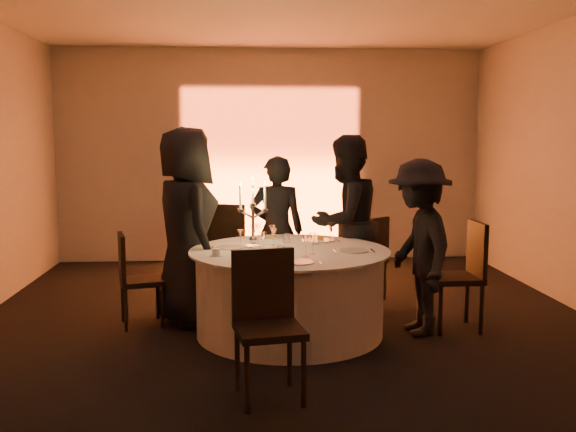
{
  "coord_description": "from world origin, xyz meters",
  "views": [
    {
      "loc": [
        -0.44,
        -5.64,
        1.79
      ],
      "look_at": [
        0.0,
        0.2,
        1.05
      ],
      "focal_mm": 40.0,
      "sensor_mm": 36.0,
      "label": 1
    }
  ],
  "objects": [
    {
      "name": "floor",
      "position": [
        0.0,
        0.0,
        0.0
      ],
      "size": [
        7.0,
        7.0,
        0.0
      ],
      "primitive_type": "plane",
      "color": "black",
      "rests_on": "ground"
    },
    {
      "name": "wall_back",
      "position": [
        0.0,
        3.5,
        1.5
      ],
      "size": [
        7.0,
        0.0,
        7.0
      ],
      "primitive_type": "plane",
      "rotation": [
        1.57,
        0.0,
        0.0
      ],
      "color": "beige",
      "rests_on": "floor"
    },
    {
      "name": "wall_front",
      "position": [
        0.0,
        -3.5,
        1.5
      ],
      "size": [
        7.0,
        0.0,
        7.0
      ],
      "primitive_type": "plane",
      "rotation": [
        -1.57,
        0.0,
        0.0
      ],
      "color": "beige",
      "rests_on": "floor"
    },
    {
      "name": "uplighter_fixture",
      "position": [
        0.0,
        3.2,
        0.05
      ],
      "size": [
        0.25,
        0.12,
        0.1
      ],
      "primitive_type": "cube",
      "color": "black",
      "rests_on": "floor"
    },
    {
      "name": "banquet_table",
      "position": [
        0.0,
        0.0,
        0.38
      ],
      "size": [
        1.8,
        1.8,
        0.77
      ],
      "color": "black",
      "rests_on": "floor"
    },
    {
      "name": "chair_left",
      "position": [
        -1.44,
        0.34,
        0.49
      ],
      "size": [
        0.47,
        0.47,
        0.88
      ],
      "rotation": [
        0.0,
        0.0,
        1.82
      ],
      "color": "black",
      "rests_on": "floor"
    },
    {
      "name": "chair_back_left",
      "position": [
        -0.57,
        1.25,
        0.6
      ],
      "size": [
        0.61,
        0.61,
        1.06
      ],
      "rotation": [
        0.0,
        0.0,
        2.76
      ],
      "color": "black",
      "rests_on": "floor"
    },
    {
      "name": "chair_back_right",
      "position": [
        0.93,
        1.09,
        0.51
      ],
      "size": [
        0.56,
        0.56,
        0.92
      ],
      "rotation": [
        0.0,
        0.0,
        -2.48
      ],
      "color": "black",
      "rests_on": "floor"
    },
    {
      "name": "chair_right",
      "position": [
        1.61,
        0.01,
        0.57
      ],
      "size": [
        0.44,
        0.44,
        1.0
      ],
      "rotation": [
        0.0,
        0.0,
        -1.58
      ],
      "color": "black",
      "rests_on": "floor"
    },
    {
      "name": "chair_front",
      "position": [
        -0.27,
        -1.37,
        0.57
      ],
      "size": [
        0.51,
        0.51,
        1.01
      ],
      "rotation": [
        0.0,
        0.0,
        0.17
      ],
      "color": "black",
      "rests_on": "floor"
    },
    {
      "name": "guest_left",
      "position": [
        -0.95,
        0.41,
        0.93
      ],
      "size": [
        0.91,
        1.07,
        1.87
      ],
      "primitive_type": "imported",
      "rotation": [
        0.0,
        0.0,
        1.98
      ],
      "color": "black",
      "rests_on": "floor"
    },
    {
      "name": "guest_back_left",
      "position": [
        -0.06,
        1.04,
        0.79
      ],
      "size": [
        0.59,
        0.41,
        1.58
      ],
      "primitive_type": "imported",
      "rotation": [
        0.0,
        0.0,
        3.09
      ],
      "color": "black",
      "rests_on": "floor"
    },
    {
      "name": "guest_back_right",
      "position": [
        0.64,
        0.83,
        0.9
      ],
      "size": [
        1.11,
        1.07,
        1.79
      ],
      "primitive_type": "imported",
      "rotation": [
        0.0,
        0.0,
        -2.48
      ],
      "color": "black",
      "rests_on": "floor"
    },
    {
      "name": "guest_right",
      "position": [
        1.16,
        -0.08,
        0.79
      ],
      "size": [
        0.66,
        1.06,
        1.58
      ],
      "primitive_type": "imported",
      "rotation": [
        0.0,
        0.0,
        -1.5
      ],
      "color": "black",
      "rests_on": "floor"
    },
    {
      "name": "plate_left",
      "position": [
        -0.52,
        0.13,
        0.78
      ],
      "size": [
        0.36,
        0.25,
        0.01
      ],
      "color": "white",
      "rests_on": "banquet_table"
    },
    {
      "name": "plate_back_left",
      "position": [
        -0.12,
        0.62,
        0.79
      ],
      "size": [
        0.36,
        0.26,
        0.08
      ],
      "color": "white",
      "rests_on": "banquet_table"
    },
    {
      "name": "plate_back_right",
      "position": [
        0.33,
        0.45,
        0.79
      ],
      "size": [
        0.35,
        0.28,
        0.08
      ],
      "color": "white",
      "rests_on": "banquet_table"
    },
    {
      "name": "plate_right",
      "position": [
        0.56,
        -0.13,
        0.78
      ],
      "size": [
        0.36,
        0.27,
        0.01
      ],
      "color": "white",
      "rests_on": "banquet_table"
    },
    {
      "name": "plate_front",
      "position": [
        0.03,
        -0.6,
        0.78
      ],
      "size": [
        0.36,
        0.24,
        0.01
      ],
      "color": "white",
      "rests_on": "banquet_table"
    },
    {
      "name": "coffee_cup",
      "position": [
        -0.65,
        -0.25,
        0.8
      ],
      "size": [
        0.11,
        0.11,
        0.07
      ],
      "color": "white",
      "rests_on": "banquet_table"
    },
    {
      "name": "candelabra",
      "position": [
        -0.32,
        0.14,
        1.0
      ],
      "size": [
        0.28,
        0.13,
        0.66
      ],
      "color": "silver",
      "rests_on": "banquet_table"
    },
    {
      "name": "wine_glass_a",
      "position": [
        0.18,
        -0.23,
        0.91
      ],
      "size": [
        0.07,
        0.07,
        0.19
      ],
      "color": "silver",
      "rests_on": "banquet_table"
    },
    {
      "name": "wine_glass_b",
      "position": [
        -0.32,
        0.25,
        0.91
      ],
      "size": [
        0.07,
        0.07,
        0.19
      ],
      "color": "silver",
      "rests_on": "banquet_table"
    },
    {
      "name": "wine_glass_c",
      "position": [
        -0.14,
        0.03,
        0.91
      ],
      "size": [
        0.07,
        0.07,
        0.19
      ],
      "color": "silver",
      "rests_on": "banquet_table"
    },
    {
      "name": "wine_glass_d",
      "position": [
        0.42,
        0.4,
        0.91
      ],
      "size": [
        0.07,
        0.07,
        0.19
      ],
      "color": "silver",
      "rests_on": "banquet_table"
    },
    {
      "name": "wine_glass_e",
      "position": [
        0.11,
        -0.34,
        0.91
      ],
      "size": [
        0.07,
        0.07,
        0.19
      ],
      "color": "silver",
      "rests_on": "banquet_table"
    },
    {
      "name": "wine_glass_f",
      "position": [
        -0.24,
        -0.17,
        0.91
      ],
      "size": [
        0.07,
        0.07,
        0.19
      ],
      "color": "silver",
      "rests_on": "banquet_table"
    },
    {
      "name": "wine_glass_g",
      "position": [
        -0.44,
        -0.03,
        0.91
      ],
      "size": [
        0.07,
        0.07,
        0.19
      ],
      "color": "silver",
      "rests_on": "banquet_table"
    },
    {
      "name": "wine_glass_h",
      "position": [
        -0.14,
        0.25,
        0.91
      ],
      "size": [
        0.07,
        0.07,
        0.19
      ],
      "color": "silver",
      "rests_on": "banquet_table"
    },
    {
      "name": "wine_glass_i",
      "position": [
        -0.27,
        0.37,
        0.91
      ],
      "size": [
        0.07,
        0.07,
        0.19
      ],
      "color": "silver",
      "rests_on": "banquet_table"
    },
    {
      "name": "tumbler_a",
      "position": [
        0.27,
        0.26,
        0.82
      ],
      "size": [
        0.07,
        0.07,
        0.09
      ],
      "primitive_type": "cylinder",
      "color": "silver",
      "rests_on": "banquet_table"
    },
    {
      "name": "tumbler_b",
      "position": [
        -0.1,
        -0.31,
        0.82
      ],
      "size": [
        0.07,
        0.07,
        0.09
      ],
      "primitive_type": "cylinder",
      "color": "silver",
      "rests_on": "banquet_table"
    },
    {
      "name": "tumbler_c",
      "position": [
        -0.0,
        0.37,
        0.82
      ],
      "size": [
        0.07,
        0.07,
        0.09
      ],
      "primitive_type": "cylinder",
      "color": "silver",
      "rests_on": "banquet_table"
    }
  ]
}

